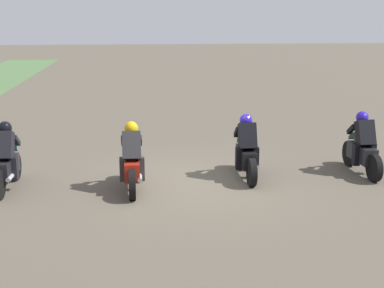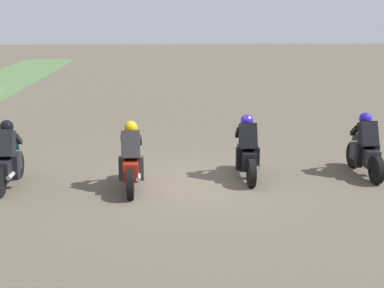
{
  "view_description": "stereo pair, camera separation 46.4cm",
  "coord_description": "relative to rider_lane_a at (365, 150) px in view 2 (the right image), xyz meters",
  "views": [
    {
      "loc": [
        -12.11,
        1.27,
        3.79
      ],
      "look_at": [
        0.04,
        0.02,
        0.9
      ],
      "focal_mm": 51.55,
      "sensor_mm": 36.0,
      "label": 1
    },
    {
      "loc": [
        -12.15,
        0.81,
        3.79
      ],
      "look_at": [
        0.04,
        0.02,
        0.9
      ],
      "focal_mm": 51.55,
      "sensor_mm": 36.0,
      "label": 2
    }
  ],
  "objects": [
    {
      "name": "ground_plane",
      "position": [
        -0.34,
        4.16,
        -0.62
      ],
      "size": [
        120.0,
        120.0,
        0.0
      ],
      "primitive_type": "plane",
      "color": "brown"
    },
    {
      "name": "rider_lane_a",
      "position": [
        0.0,
        0.0,
        0.0
      ],
      "size": [
        2.04,
        0.54,
        1.51
      ],
      "rotation": [
        0.0,
        0.0,
        0.03
      ],
      "color": "black",
      "rests_on": "ground_plane"
    },
    {
      "name": "rider_lane_b",
      "position": [
        -0.06,
        2.87,
        0.0
      ],
      "size": [
        2.04,
        0.54,
        1.51
      ],
      "rotation": [
        0.0,
        0.0,
        -0.01
      ],
      "color": "black",
      "rests_on": "ground_plane"
    },
    {
      "name": "rider_lane_c",
      "position": [
        -0.72,
        5.54,
        0.0
      ],
      "size": [
        2.04,
        0.54,
        1.51
      ],
      "rotation": [
        0.0,
        0.0,
        0.0
      ],
      "color": "black",
      "rests_on": "ground_plane"
    },
    {
      "name": "rider_lane_d",
      "position": [
        -0.42,
        8.3,
        0.0
      ],
      "size": [
        2.04,
        0.55,
        1.51
      ],
      "rotation": [
        0.0,
        0.0,
        -0.04
      ],
      "color": "black",
      "rests_on": "ground_plane"
    }
  ]
}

